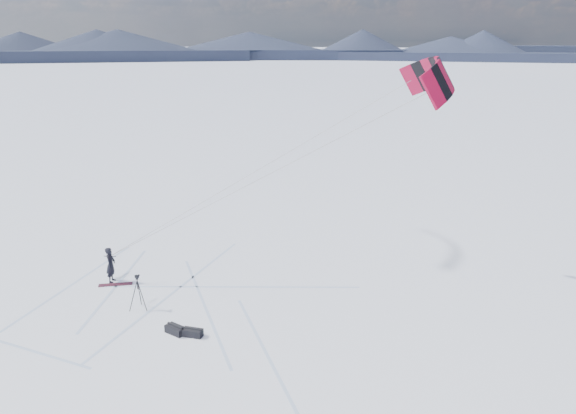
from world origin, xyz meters
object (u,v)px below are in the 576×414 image
at_px(snowkiter, 112,281).
at_px(gear_bag_b, 175,330).
at_px(snowboard, 115,284).
at_px(gear_bag_a, 192,332).
at_px(tripod, 138,287).

xyz_separation_m(snowkiter, gear_bag_b, (5.12, -3.22, 0.16)).
bearing_deg(snowboard, snowkiter, 114.67).
height_order(gear_bag_a, gear_bag_b, gear_bag_b).
relative_size(gear_bag_a, gear_bag_b, 0.88).
bearing_deg(gear_bag_b, gear_bag_a, 19.13).
distance_m(tripod, gear_bag_b, 2.85).
bearing_deg(snowboard, tripod, -64.16).
height_order(snowboard, tripod, tripod).
bearing_deg(tripod, snowkiter, 153.73).
bearing_deg(gear_bag_a, snowboard, 148.22).
relative_size(tripod, gear_bag_b, 1.72).
relative_size(snowkiter, snowboard, 1.11).
relative_size(snowkiter, tripod, 1.10).
distance_m(snowkiter, tripod, 3.46).
distance_m(snowboard, gear_bag_a, 6.19).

